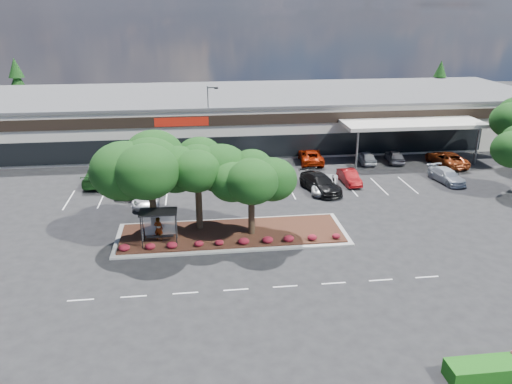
{
  "coord_description": "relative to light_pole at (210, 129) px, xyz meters",
  "views": [
    {
      "loc": [
        -4.53,
        -31.49,
        17.04
      ],
      "look_at": [
        0.21,
        6.55,
        2.6
      ],
      "focal_mm": 35.0,
      "sensor_mm": 36.0,
      "label": 1
    }
  ],
  "objects": [
    {
      "name": "car_5",
      "position": [
        10.17,
        -11.35,
        -2.97
      ],
      "size": [
        3.79,
        6.06,
        1.64
      ],
      "primitive_type": "imported",
      "rotation": [
        0.0,
        0.0,
        0.29
      ],
      "color": "black",
      "rests_on": "ground"
    },
    {
      "name": "car_14",
      "position": [
        11.35,
        -2.06,
        -3.02
      ],
      "size": [
        3.06,
        5.72,
        1.53
      ],
      "primitive_type": "imported",
      "rotation": [
        0.0,
        0.0,
        3.04
      ],
      "color": "#9E2006",
      "rests_on": "ground"
    },
    {
      "name": "car_0",
      "position": [
        -8.14,
        -8.97,
        -2.94
      ],
      "size": [
        3.02,
        6.19,
        1.69
      ],
      "primitive_type": "imported",
      "rotation": [
        0.0,
        0.0,
        0.04
      ],
      "color": "#154717",
      "rests_on": "ground"
    },
    {
      "name": "car_1",
      "position": [
        -7.05,
        -10.03,
        -3.07
      ],
      "size": [
        4.27,
        5.67,
        1.43
      ],
      "primitive_type": "imported",
      "rotation": [
        0.0,
        0.0,
        0.42
      ],
      "color": "black",
      "rests_on": "ground"
    },
    {
      "name": "car_3",
      "position": [
        2.43,
        -8.85,
        -3.05
      ],
      "size": [
        3.06,
        4.65,
        1.47
      ],
      "primitive_type": "imported",
      "rotation": [
        0.0,
        0.0,
        -0.33
      ],
      "color": "black",
      "rests_on": "ground"
    },
    {
      "name": "car_9",
      "position": [
        -11.61,
        -6.37,
        -2.94
      ],
      "size": [
        2.64,
        5.93,
        1.69
      ],
      "primitive_type": "imported",
      "rotation": [
        0.0,
        0.0,
        3.09
      ],
      "color": "#1B4A1A",
      "rests_on": "ground"
    },
    {
      "name": "car_12",
      "position": [
        0.05,
        -2.28,
        -2.93
      ],
      "size": [
        3.32,
        6.21,
        1.71
      ],
      "primitive_type": "imported",
      "rotation": [
        0.0,
        0.0,
        2.98
      ],
      "color": "#184616",
      "rests_on": "ground"
    },
    {
      "name": "car_11",
      "position": [
        0.24,
        -2.65,
        -3.1
      ],
      "size": [
        2.82,
        4.34,
        1.38
      ],
      "primitive_type": "imported",
      "rotation": [
        0.0,
        0.0,
        2.82
      ],
      "color": "black",
      "rests_on": "ground"
    },
    {
      "name": "car_17",
      "position": [
        26.22,
        -5.06,
        -2.98
      ],
      "size": [
        3.19,
        6.03,
        1.61
      ],
      "primitive_type": "imported",
      "rotation": [
        0.0,
        0.0,
        3.23
      ],
      "color": "maroon",
      "rests_on": "ground"
    },
    {
      "name": "car_16",
      "position": [
        20.98,
        -3.1,
        -3.07
      ],
      "size": [
        2.39,
        4.46,
        1.44
      ],
      "primitive_type": "imported",
      "rotation": [
        0.0,
        0.0,
        2.97
      ],
      "color": "#585860",
      "rests_on": "ground"
    },
    {
      "name": "island_tree_west",
      "position": [
        -5.12,
        -19.72,
        0.42
      ],
      "size": [
        7.2,
        7.2,
        7.89
      ],
      "primitive_type": null,
      "color": "#0D340D",
      "rests_on": "landscape_island"
    },
    {
      "name": "survey_stake",
      "position": [
        13.33,
        -37.22,
        -3.11
      ],
      "size": [
        0.08,
        0.14,
        1.06
      ],
      "color": "#98714F",
      "rests_on": "ground"
    },
    {
      "name": "car_2",
      "position": [
        -6.32,
        -12.49,
        -3.08
      ],
      "size": [
        2.37,
        5.09,
        1.41
      ],
      "primitive_type": "imported",
      "rotation": [
        0.0,
        0.0,
        0.01
      ],
      "color": "silver",
      "rests_on": "ground"
    },
    {
      "name": "retail_store",
      "position": [
        2.94,
        9.68,
        -0.63
      ],
      "size": [
        80.4,
        25.2,
        6.25
      ],
      "color": "beige",
      "rests_on": "ground"
    },
    {
      "name": "car_13",
      "position": [
        5.27,
        -4.56,
        -3.06
      ],
      "size": [
        3.15,
        4.62,
        1.46
      ],
      "primitive_type": "imported",
      "rotation": [
        0.0,
        0.0,
        3.51
      ],
      "color": "silver",
      "rests_on": "ground"
    },
    {
      "name": "conifer_north_west",
      "position": [
        -27.12,
        21.78,
        1.21
      ],
      "size": [
        4.4,
        4.4,
        10.0
      ],
      "primitive_type": "cone",
      "color": "#0D340D",
      "rests_on": "ground"
    },
    {
      "name": "person_waiting",
      "position": [
        -4.73,
        -20.92,
        -2.58
      ],
      "size": [
        0.81,
        0.67,
        1.89
      ],
      "primitive_type": "imported",
      "rotation": [
        0.0,
        0.0,
        2.77
      ],
      "color": "#594C47",
      "rests_on": "landscape_island"
    },
    {
      "name": "island_tree_mid",
      "position": [
        -1.62,
        -19.02,
        0.13
      ],
      "size": [
        6.6,
        6.6,
        7.32
      ],
      "primitive_type": null,
      "color": "#0D340D",
      "rests_on": "landscape_island"
    },
    {
      "name": "conifer_north_east",
      "position": [
        36.88,
        19.78,
        0.71
      ],
      "size": [
        3.96,
        3.96,
        9.0
      ],
      "primitive_type": "cone",
      "color": "#0D340D",
      "rests_on": "ground"
    },
    {
      "name": "hedge_south_east",
      "position": [
        12.88,
        -37.72,
        -3.34
      ],
      "size": [
        6.0,
        1.3,
        0.9
      ],
      "primitive_type": "cube",
      "color": "#115111",
      "rests_on": "ground"
    },
    {
      "name": "landscape_island",
      "position": [
        0.88,
        -20.22,
        -3.66
      ],
      "size": [
        18.0,
        6.0,
        0.26
      ],
      "color": "#9E9E99",
      "rests_on": "ground"
    },
    {
      "name": "light_pole",
      "position": [
        0.0,
        0.0,
        0.0
      ],
      "size": [
        1.43,
        0.58,
        8.62
      ],
      "rotation": [
        0.0,
        0.0,
        0.16
      ],
      "color": "#9E9E99",
      "rests_on": "ground"
    },
    {
      "name": "car_6",
      "position": [
        10.64,
        -11.33,
        -3.08
      ],
      "size": [
        3.81,
        5.55,
        1.41
      ],
      "primitive_type": "imported",
      "rotation": [
        0.0,
        0.0,
        -0.32
      ],
      "color": "white",
      "rests_on": "ground"
    },
    {
      "name": "ground",
      "position": [
        2.88,
        -24.22,
        -3.79
      ],
      "size": [
        160.0,
        160.0,
        0.0
      ],
      "primitive_type": "plane",
      "color": "black",
      "rests_on": "ground"
    },
    {
      "name": "car_7",
      "position": [
        13.62,
        -9.52,
        -3.11
      ],
      "size": [
        1.62,
        4.19,
        1.36
      ],
      "primitive_type": "imported",
      "rotation": [
        0.0,
        0.0,
        0.04
      ],
      "color": "maroon",
      "rests_on": "ground"
    },
    {
      "name": "car_15",
      "position": [
        17.59,
        -3.03,
        -3.09
      ],
      "size": [
        1.82,
        4.14,
        1.39
      ],
      "primitive_type": "imported",
      "rotation": [
        0.0,
        0.0,
        3.09
      ],
      "color": "#A3A9AE",
      "rests_on": "ground"
    },
    {
      "name": "car_4",
      "position": [
        2.09,
        -10.52,
        -3.0
      ],
      "size": [
        3.73,
        5.86,
        1.58
      ],
      "primitive_type": "imported",
      "rotation": [
        0.0,
        0.0,
        0.3
      ],
      "color": "maroon",
      "rests_on": "ground"
    },
    {
      "name": "shrub_row",
      "position": [
        0.88,
        -22.32,
        -3.28
      ],
      "size": [
        17.0,
        0.8,
        0.5
      ],
      "primitive_type": null,
      "color": "maroon",
      "rests_on": "landscape_island"
    },
    {
      "name": "island_tree_east",
      "position": [
        2.38,
        -20.52,
        -0.27
      ],
      "size": [
        5.8,
        5.8,
        6.5
      ],
      "primitive_type": null,
      "color": "#0D340D",
      "rests_on": "landscape_island"
    },
    {
      "name": "car_8",
      "position": [
        23.62,
        -10.32,
        -3.1
      ],
      "size": [
        2.7,
        4.99,
        1.37
      ],
      "primitive_type": "imported",
      "rotation": [
        0.0,
        0.0,
        0.17
      ],
      "color": "silver",
      "rests_on": "ground"
    },
    {
      "name": "bus_shelter",
      "position": [
        -4.62,
        -21.27,
        -1.48
      ],
      "size": [
        2.75,
        1.55,
        2.59
      ],
      "color": "black",
      "rests_on": "landscape_island"
    },
    {
      "name": "lane_markings",
      "position": [
        2.74,
        -13.8,
        -3.78
      ],
      "size": [
        33.12,
        20.06,
        0.01
      ],
      "color": "silver",
      "rests_on": "ground"
    }
  ]
}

